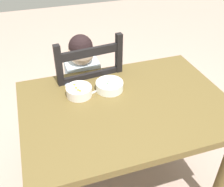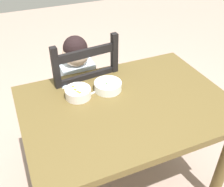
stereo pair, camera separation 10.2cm
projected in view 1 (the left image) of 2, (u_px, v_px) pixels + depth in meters
ground_plane at (123, 184)px, 1.89m from camera, size 8.00×8.00×0.00m
dining_table at (126, 119)px, 1.53m from camera, size 1.13×0.81×0.72m
dining_chair at (86, 100)px, 1.94m from camera, size 0.46×0.46×0.97m
child_figure at (84, 81)px, 1.84m from camera, size 0.32×0.31×0.93m
bowl_of_peas at (110, 86)px, 1.56m from camera, size 0.16×0.16×0.05m
bowl_of_carrots at (79, 91)px, 1.51m from camera, size 0.14×0.14×0.06m
spoon at (87, 95)px, 1.52m from camera, size 0.13×0.07×0.01m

